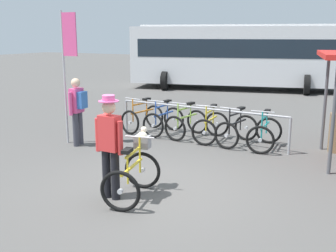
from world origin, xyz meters
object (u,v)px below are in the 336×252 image
(racked_bike_teal, at_px, (265,134))
(featured_bicycle, at_px, (135,169))
(pedestrian_with_backpack, at_px, (78,107))
(bus_distant, at_px, (236,53))
(racked_bike_black, at_px, (237,130))
(racked_bike_lime, at_px, (186,124))
(racked_bike_orange, at_px, (142,118))
(banner_flag, at_px, (67,53))
(racked_bike_yellow, at_px, (211,127))
(person_with_featured_bike, at_px, (110,143))
(racked_bike_blue, at_px, (164,121))

(racked_bike_teal, xyz_separation_m, featured_bicycle, (-1.21, -3.88, 0.12))
(pedestrian_with_backpack, distance_m, bus_distant, 11.78)
(racked_bike_black, height_order, bus_distant, bus_distant)
(racked_bike_black, bearing_deg, racked_bike_lime, 175.83)
(pedestrian_with_backpack, xyz_separation_m, bus_distant, (0.16, 11.75, 0.80))
(bus_distant, bearing_deg, racked_bike_lime, -79.38)
(racked_bike_orange, bearing_deg, racked_bike_black, -4.17)
(racked_bike_orange, xyz_separation_m, pedestrian_with_backpack, (-0.61, -2.01, 0.57))
(racked_bike_lime, height_order, bus_distant, bus_distant)
(racked_bike_orange, relative_size, racked_bike_black, 1.03)
(racked_bike_lime, height_order, banner_flag, banner_flag)
(racked_bike_lime, distance_m, featured_bicycle, 4.13)
(racked_bike_yellow, height_order, racked_bike_teal, same)
(featured_bicycle, height_order, banner_flag, banner_flag)
(featured_bicycle, distance_m, banner_flag, 4.22)
(racked_bike_lime, height_order, person_with_featured_bike, person_with_featured_bike)
(racked_bike_black, height_order, pedestrian_with_backpack, pedestrian_with_backpack)
(racked_bike_lime, relative_size, pedestrian_with_backpack, 0.74)
(racked_bike_orange, bearing_deg, racked_bike_lime, -4.17)
(racked_bike_yellow, bearing_deg, bus_distant, 104.42)
(bus_distant, bearing_deg, racked_bike_yellow, -75.58)
(racked_bike_orange, distance_m, person_with_featured_bike, 4.84)
(racked_bike_black, height_order, racked_bike_teal, same)
(racked_bike_orange, height_order, banner_flag, banner_flag)
(featured_bicycle, bearing_deg, racked_bike_orange, 118.91)
(racked_bike_lime, relative_size, featured_bicycle, 0.97)
(racked_bike_orange, height_order, racked_bike_teal, same)
(pedestrian_with_backpack, bearing_deg, racked_bike_yellow, 34.42)
(racked_bike_orange, distance_m, banner_flag, 2.84)
(racked_bike_blue, xyz_separation_m, bus_distant, (-1.15, 9.80, 1.37))
(bus_distant, bearing_deg, racked_bike_teal, -68.49)
(pedestrian_with_backpack, distance_m, banner_flag, 1.32)
(racked_bike_lime, bearing_deg, racked_bike_blue, 175.84)
(racked_bike_lime, distance_m, racked_bike_yellow, 0.70)
(racked_bike_blue, distance_m, featured_bicycle, 4.39)
(racked_bike_black, distance_m, featured_bicycle, 3.97)
(racked_bike_blue, bearing_deg, racked_bike_orange, 175.83)
(featured_bicycle, bearing_deg, racked_bike_yellow, 92.74)
(racked_bike_black, xyz_separation_m, person_with_featured_bike, (-0.82, -4.17, 0.58))
(racked_bike_blue, distance_m, racked_bike_teal, 2.80)
(racked_bike_orange, xyz_separation_m, racked_bike_teal, (3.49, -0.25, 0.00))
(racked_bike_lime, relative_size, racked_bike_yellow, 1.08)
(racked_bike_teal, bearing_deg, racked_bike_yellow, 175.83)
(pedestrian_with_backpack, height_order, bus_distant, bus_distant)
(racked_bike_orange, height_order, racked_bike_yellow, same)
(racked_bike_orange, distance_m, racked_bike_lime, 1.40)
(racked_bike_black, relative_size, banner_flag, 0.37)
(racked_bike_orange, xyz_separation_m, banner_flag, (-0.88, -1.95, 1.86))
(racked_bike_yellow, bearing_deg, racked_bike_lime, 175.83)
(racked_bike_black, height_order, person_with_featured_bike, person_with_featured_bike)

